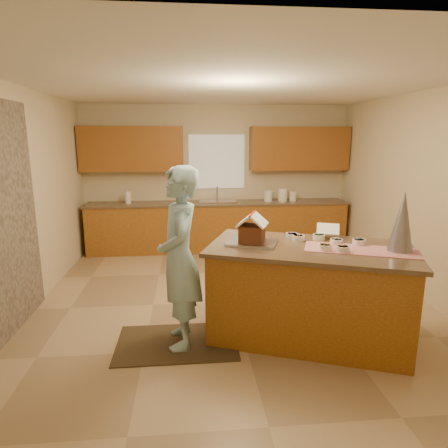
{
  "coord_description": "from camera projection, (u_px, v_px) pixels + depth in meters",
  "views": [
    {
      "loc": [
        -0.57,
        -4.71,
        2.1
      ],
      "look_at": [
        -0.1,
        0.2,
        1.0
      ],
      "focal_mm": 31.18,
      "sensor_mm": 36.0,
      "label": 1
    }
  ],
  "objects": [
    {
      "name": "floor",
      "position": [
        233.0,
        302.0,
        5.09
      ],
      "size": [
        5.5,
        5.5,
        0.0
      ],
      "primitive_type": "plane",
      "color": "tan",
      "rests_on": "ground"
    },
    {
      "name": "ceiling",
      "position": [
        234.0,
        85.0,
        4.5
      ],
      "size": [
        5.5,
        5.5,
        0.0
      ],
      "primitive_type": "plane",
      "color": "silver",
      "rests_on": "floor"
    },
    {
      "name": "wall_back",
      "position": [
        217.0,
        177.0,
        7.47
      ],
      "size": [
        5.5,
        5.5,
        0.0
      ],
      "primitive_type": "plane",
      "color": "beige",
      "rests_on": "floor"
    },
    {
      "name": "wall_front",
      "position": [
        293.0,
        278.0,
        2.12
      ],
      "size": [
        5.5,
        5.5,
        0.0
      ],
      "primitive_type": "plane",
      "color": "beige",
      "rests_on": "floor"
    },
    {
      "name": "wall_left",
      "position": [
        22.0,
        203.0,
        4.56
      ],
      "size": [
        5.5,
        5.5,
        0.0
      ],
      "primitive_type": "plane",
      "color": "beige",
      "rests_on": "floor"
    },
    {
      "name": "wall_right",
      "position": [
        425.0,
        197.0,
        5.03
      ],
      "size": [
        5.5,
        5.5,
        0.0
      ],
      "primitive_type": "plane",
      "color": "beige",
      "rests_on": "floor"
    },
    {
      "name": "window_curtain",
      "position": [
        217.0,
        162.0,
        7.37
      ],
      "size": [
        1.05,
        0.03,
        1.0
      ],
      "primitive_type": "cube",
      "color": "white",
      "rests_on": "wall_back"
    },
    {
      "name": "back_counter_base",
      "position": [
        218.0,
        227.0,
        7.37
      ],
      "size": [
        4.8,
        0.6,
        0.88
      ],
      "primitive_type": "cube",
      "color": "#9A651F",
      "rests_on": "floor"
    },
    {
      "name": "back_counter_top",
      "position": [
        218.0,
        203.0,
        7.27
      ],
      "size": [
        4.85,
        0.63,
        0.04
      ],
      "primitive_type": "cube",
      "color": "brown",
      "rests_on": "back_counter_base"
    },
    {
      "name": "upper_cabinet_left",
      "position": [
        132.0,
        149.0,
        7.03
      ],
      "size": [
        1.85,
        0.35,
        0.8
      ],
      "primitive_type": "cube",
      "color": "#9B4C21",
      "rests_on": "wall_back"
    },
    {
      "name": "upper_cabinet_right",
      "position": [
        299.0,
        148.0,
        7.32
      ],
      "size": [
        1.85,
        0.35,
        0.8
      ],
      "primitive_type": "cube",
      "color": "#9B4C21",
      "rests_on": "wall_back"
    },
    {
      "name": "sink",
      "position": [
        218.0,
        204.0,
        7.28
      ],
      "size": [
        0.7,
        0.45,
        0.12
      ],
      "primitive_type": "cube",
      "color": "silver",
      "rests_on": "back_counter_top"
    },
    {
      "name": "faucet",
      "position": [
        217.0,
        193.0,
        7.41
      ],
      "size": [
        0.03,
        0.03,
        0.28
      ],
      "primitive_type": "cylinder",
      "color": "silver",
      "rests_on": "back_counter_top"
    },
    {
      "name": "island_base",
      "position": [
        308.0,
        294.0,
        4.1
      ],
      "size": [
        2.19,
        1.61,
        0.96
      ],
      "primitive_type": "cube",
      "rotation": [
        0.0,
        0.0,
        -0.36
      ],
      "color": "#9A651F",
      "rests_on": "floor"
    },
    {
      "name": "island_top",
      "position": [
        310.0,
        249.0,
        3.99
      ],
      "size": [
        2.3,
        1.72,
        0.04
      ],
      "primitive_type": "cube",
      "rotation": [
        0.0,
        0.0,
        -0.36
      ],
      "color": "brown",
      "rests_on": "island_base"
    },
    {
      "name": "table_runner",
      "position": [
        361.0,
        250.0,
        3.86
      ],
      "size": [
        1.16,
        0.75,
        0.01
      ],
      "primitive_type": "cube",
      "rotation": [
        0.0,
        0.0,
        -0.36
      ],
      "color": "#B80D24",
      "rests_on": "island_top"
    },
    {
      "name": "baking_tray",
      "position": [
        252.0,
        243.0,
        4.08
      ],
      "size": [
        0.6,
        0.52,
        0.03
      ],
      "primitive_type": "cube",
      "rotation": [
        0.0,
        0.0,
        -0.36
      ],
      "color": "silver",
      "rests_on": "island_top"
    },
    {
      "name": "cookbook",
      "position": [
        328.0,
        229.0,
        4.31
      ],
      "size": [
        0.29,
        0.26,
        0.1
      ],
      "primitive_type": "cube",
      "rotation": [
        -1.13,
        0.0,
        -0.36
      ],
      "color": "white",
      "rests_on": "island_top"
    },
    {
      "name": "tinsel_tree",
      "position": [
        402.0,
        221.0,
        3.76
      ],
      "size": [
        0.31,
        0.31,
        0.6
      ],
      "primitive_type": "cone",
      "rotation": [
        0.0,
        0.0,
        -0.36
      ],
      "color": "#A4A2AE",
      "rests_on": "island_top"
    },
    {
      "name": "rug",
      "position": [
        177.0,
        343.0,
        4.06
      ],
      "size": [
        1.24,
        0.81,
        0.01
      ],
      "primitive_type": "cube",
      "color": "black",
      "rests_on": "floor"
    },
    {
      "name": "boy",
      "position": [
        180.0,
        258.0,
        3.86
      ],
      "size": [
        0.47,
        0.69,
        1.83
      ],
      "primitive_type": "imported",
      "rotation": [
        0.0,
        0.0,
        -1.52
      ],
      "color": "#97C5D7",
      "rests_on": "rug"
    },
    {
      "name": "canister_a",
      "position": [
        268.0,
        196.0,
        7.34
      ],
      "size": [
        0.15,
        0.15,
        0.2
      ],
      "primitive_type": "cylinder",
      "color": "white",
      "rests_on": "back_counter_top"
    },
    {
      "name": "canister_b",
      "position": [
        283.0,
        195.0,
        7.36
      ],
      "size": [
        0.17,
        0.17,
        0.24
      ],
      "primitive_type": "cylinder",
      "color": "white",
      "rests_on": "back_counter_top"
    },
    {
      "name": "canister_c",
      "position": [
        293.0,
        196.0,
        7.38
      ],
      "size": [
        0.13,
        0.13,
        0.19
      ],
      "primitive_type": "cylinder",
      "color": "white",
      "rests_on": "back_counter_top"
    },
    {
      "name": "paper_towel",
      "position": [
        128.0,
        197.0,
        7.09
      ],
      "size": [
        0.1,
        0.1,
        0.22
      ],
      "primitive_type": "cylinder",
      "color": "white",
      "rests_on": "back_counter_top"
    },
    {
      "name": "gingerbread_house",
      "position": [
        252.0,
        231.0,
        4.06
      ],
      "size": [
        0.39,
        0.39,
        0.31
      ],
      "color": "#5B2918",
      "rests_on": "baking_tray"
    },
    {
      "name": "candy_bowls",
      "position": [
        324.0,
        241.0,
        4.07
      ],
      "size": [
        0.76,
        0.69,
        0.06
      ],
      "color": "#C96D23",
      "rests_on": "island_top"
    }
  ]
}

